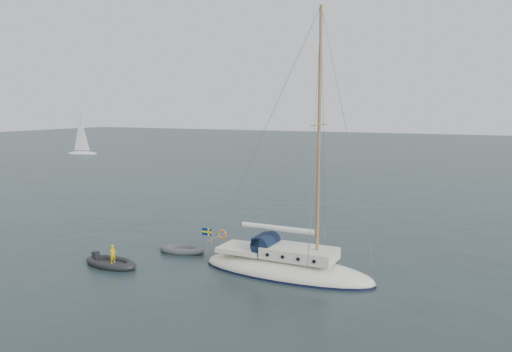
% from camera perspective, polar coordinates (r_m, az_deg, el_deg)
% --- Properties ---
extents(ground, '(300.00, 300.00, 0.00)m').
position_cam_1_polar(ground, '(27.07, 3.65, -10.79)').
color(ground, black).
rests_on(ground, ground).
extents(sailboat, '(9.88, 2.96, 14.07)m').
position_cam_1_polar(sailboat, '(26.29, 3.51, -8.93)').
color(sailboat, silver).
rests_on(sailboat, ground).
extents(dinghy, '(2.83, 1.28, 0.41)m').
position_cam_1_polar(dinghy, '(30.55, -8.45, -8.33)').
color(dinghy, '#444449').
rests_on(dinghy, ground).
extents(rib, '(3.40, 1.55, 1.23)m').
position_cam_1_polar(rib, '(28.91, -16.27, -9.46)').
color(rib, black).
rests_on(rib, ground).
extents(distant_yacht_a, '(5.83, 3.11, 7.72)m').
position_cam_1_polar(distant_yacht_a, '(98.85, -19.34, 4.30)').
color(distant_yacht_a, silver).
rests_on(distant_yacht_a, ground).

